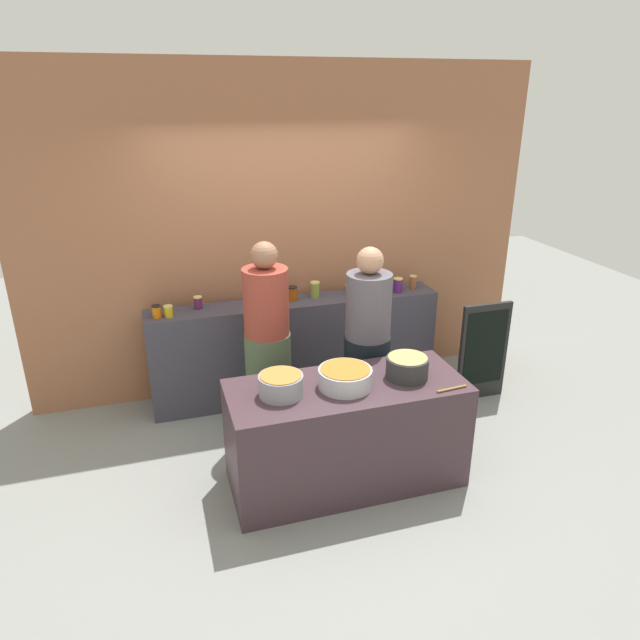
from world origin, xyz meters
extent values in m
plane|color=gray|center=(0.00, 0.00, 0.00)|extent=(12.00, 12.00, 0.00)
cube|color=#9D6243|center=(0.00, 1.45, 1.50)|extent=(4.80, 0.12, 3.00)
cube|color=#3C3A45|center=(0.00, 1.10, 0.48)|extent=(2.70, 0.36, 0.95)
cube|color=#3C2A31|center=(0.00, -0.30, 0.40)|extent=(1.70, 0.70, 0.81)
cylinder|color=orange|center=(-1.23, 1.05, 1.00)|extent=(0.07, 0.07, 0.10)
cylinder|color=black|center=(-1.23, 1.05, 1.05)|extent=(0.08, 0.08, 0.01)
cylinder|color=gold|center=(-1.13, 1.04, 0.99)|extent=(0.07, 0.07, 0.09)
cylinder|color=#D6C666|center=(-1.13, 1.04, 1.04)|extent=(0.08, 0.08, 0.01)
cylinder|color=#561E46|center=(-0.87, 1.16, 1.00)|extent=(0.07, 0.07, 0.10)
cylinder|color=#D6C666|center=(-0.87, 1.16, 1.06)|extent=(0.07, 0.07, 0.01)
cylinder|color=#97430B|center=(-0.03, 1.12, 1.01)|extent=(0.09, 0.09, 0.12)
cylinder|color=black|center=(-0.03, 1.12, 1.08)|extent=(0.09, 0.09, 0.01)
cylinder|color=olive|center=(0.20, 1.15, 1.02)|extent=(0.08, 0.08, 0.13)
cylinder|color=#D6C666|center=(0.20, 1.15, 1.09)|extent=(0.09, 0.09, 0.01)
cylinder|color=orange|center=(0.53, 1.13, 0.99)|extent=(0.08, 0.08, 0.09)
cylinder|color=silver|center=(0.53, 1.13, 1.04)|extent=(0.08, 0.08, 0.01)
cylinder|color=#264D22|center=(0.70, 1.03, 1.01)|extent=(0.08, 0.08, 0.12)
cylinder|color=#D6C666|center=(0.70, 1.03, 1.08)|extent=(0.09, 0.09, 0.01)
cylinder|color=#482642|center=(0.87, 1.17, 1.01)|extent=(0.06, 0.06, 0.12)
cylinder|color=silver|center=(0.87, 1.17, 1.08)|extent=(0.07, 0.07, 0.01)
cylinder|color=#501B5F|center=(0.99, 1.05, 1.01)|extent=(0.08, 0.08, 0.13)
cylinder|color=#D6C666|center=(0.99, 1.05, 1.08)|extent=(0.09, 0.09, 0.01)
cylinder|color=brown|center=(1.17, 1.11, 1.01)|extent=(0.06, 0.06, 0.12)
cylinder|color=#D6C666|center=(1.17, 1.11, 1.07)|extent=(0.07, 0.07, 0.01)
cylinder|color=gray|center=(-0.48, -0.30, 0.88)|extent=(0.31, 0.31, 0.15)
cylinder|color=#AC7232|center=(-0.48, -0.30, 0.96)|extent=(0.28, 0.28, 0.00)
cylinder|color=#B7B7BC|center=(-0.02, -0.32, 0.87)|extent=(0.38, 0.38, 0.14)
cylinder|color=#AF6926|center=(-0.02, -0.32, 0.95)|extent=(0.35, 0.35, 0.00)
cylinder|color=#2D2D2D|center=(0.45, -0.31, 0.88)|extent=(0.31, 0.31, 0.15)
cylinder|color=tan|center=(0.45, -0.31, 0.96)|extent=(0.28, 0.28, 0.00)
cylinder|color=#9E703D|center=(0.67, -0.58, 0.81)|extent=(0.23, 0.04, 0.02)
cylinder|color=#4A5C3E|center=(-0.39, 0.54, 0.45)|extent=(0.38, 0.38, 0.90)
cylinder|color=#953A2C|center=(-0.39, 0.54, 1.18)|extent=(0.36, 0.36, 0.55)
sphere|color=#8C6047|center=(-0.39, 0.54, 1.56)|extent=(0.21, 0.21, 0.21)
cylinder|color=black|center=(0.39, 0.30, 0.44)|extent=(0.38, 0.38, 0.87)
cylinder|color=#565159|center=(0.39, 0.30, 1.14)|extent=(0.37, 0.37, 0.54)
sphere|color=tan|center=(0.39, 0.30, 1.52)|extent=(0.21, 0.21, 0.21)
cube|color=black|center=(1.64, 0.51, 0.48)|extent=(0.49, 0.04, 0.95)
cube|color=black|center=(1.64, 0.49, 0.52)|extent=(0.42, 0.01, 0.72)
camera|label=1|loc=(-1.24, -3.67, 2.74)|focal=32.20mm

